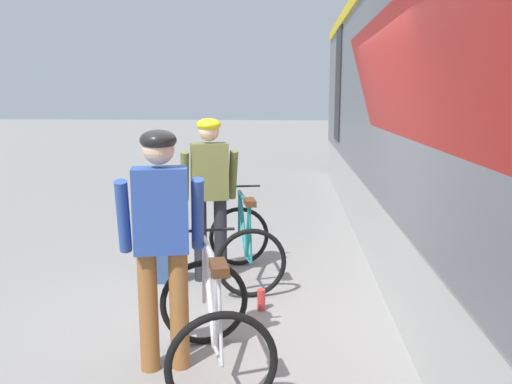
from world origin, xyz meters
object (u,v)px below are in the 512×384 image
at_px(bicycle_near_teal, 245,245).
at_px(cyclist_near_in_olive, 210,185).
at_px(water_bottle_near_the_bikes, 261,300).
at_px(cyclist_far_in_blue, 161,230).
at_px(backpack_on_platform, 169,264).
at_px(bicycle_far_silver, 212,324).

bearing_deg(bicycle_near_teal, cyclist_near_in_olive, 179.21).
height_order(bicycle_near_teal, water_bottle_near_the_bikes, bicycle_near_teal).
relative_size(bicycle_near_teal, water_bottle_near_the_bikes, 5.85).
bearing_deg(cyclist_far_in_blue, water_bottle_near_the_bikes, 59.66).
distance_m(cyclist_far_in_blue, backpack_on_platform, 2.03).
distance_m(bicycle_near_teal, backpack_on_platform, 0.84).
height_order(cyclist_far_in_blue, bicycle_far_silver, cyclist_far_in_blue).
distance_m(cyclist_near_in_olive, water_bottle_near_the_bikes, 1.39).
xyz_separation_m(cyclist_near_in_olive, water_bottle_near_the_bikes, (0.60, -0.81, -0.95)).
distance_m(backpack_on_platform, water_bottle_near_the_bikes, 1.25).
bearing_deg(bicycle_near_teal, water_bottle_near_the_bikes, -74.21).
bearing_deg(bicycle_near_teal, cyclist_far_in_blue, -102.33).
height_order(cyclist_near_in_olive, bicycle_near_teal, cyclist_near_in_olive).
bearing_deg(backpack_on_platform, bicycle_far_silver, -63.96).
distance_m(bicycle_near_teal, bicycle_far_silver, 2.01).
bearing_deg(bicycle_near_teal, bicycle_far_silver, -91.40).
xyz_separation_m(backpack_on_platform, water_bottle_near_the_bikes, (1.04, -0.69, -0.10)).
height_order(cyclist_near_in_olive, bicycle_far_silver, cyclist_near_in_olive).
relative_size(cyclist_far_in_blue, water_bottle_near_the_bikes, 8.60).
relative_size(cyclist_far_in_blue, bicycle_far_silver, 1.44).
xyz_separation_m(bicycle_near_teal, water_bottle_near_the_bikes, (0.23, -0.81, -0.30)).
height_order(bicycle_near_teal, backpack_on_platform, bicycle_near_teal).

